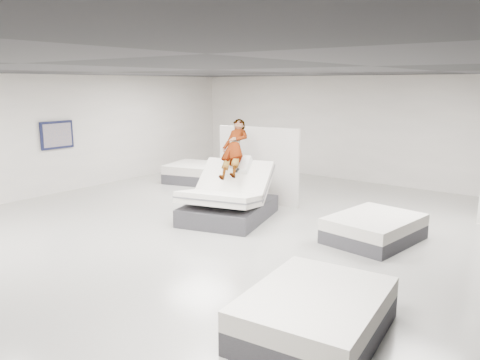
% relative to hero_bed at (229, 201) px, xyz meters
% --- Properties ---
extents(room, '(14.00, 14.04, 3.20)m').
position_rel_hero_bed_xyz_m(room, '(0.67, -1.32, 1.19)').
color(room, '#ABAAA2').
rests_on(room, ground).
extents(hero_bed, '(2.14, 2.51, 1.36)m').
position_rel_hero_bed_xyz_m(hero_bed, '(0.00, 0.00, 0.00)').
color(hero_bed, '#3E3D43').
rests_on(hero_bed, floor).
extents(person, '(0.94, 1.55, 1.32)m').
position_rel_hero_bed_xyz_m(person, '(-0.09, 0.32, 0.88)').
color(person, slate).
rests_on(person, hero_bed).
extents(remote, '(0.09, 0.15, 0.08)m').
position_rel_hero_bed_xyz_m(remote, '(0.22, 0.04, 0.71)').
color(remote, black).
rests_on(remote, person).
extents(divider_panel, '(2.08, 0.52, 1.92)m').
position_rel_hero_bed_xyz_m(divider_panel, '(-0.29, 1.55, 0.55)').
color(divider_panel, silver).
rests_on(divider_panel, floor).
extents(flat_bed_right_far, '(1.57, 1.95, 0.49)m').
position_rel_hero_bed_xyz_m(flat_bed_right_far, '(3.14, 0.54, -0.17)').
color(flat_bed_right_far, '#3E3D43').
rests_on(flat_bed_right_far, floor).
extents(flat_bed_right_near, '(1.67, 2.10, 0.54)m').
position_rel_hero_bed_xyz_m(flat_bed_right_near, '(3.89, -3.19, -0.14)').
color(flat_bed_right_near, '#3E3D43').
rests_on(flat_bed_right_near, floor).
extents(flat_bed_left_far, '(2.34, 2.00, 0.55)m').
position_rel_hero_bed_xyz_m(flat_bed_left_far, '(-3.14, 2.62, -0.14)').
color(flat_bed_left_far, '#3E3D43').
rests_on(flat_bed_left_far, floor).
extents(wall_poster, '(0.06, 0.95, 0.75)m').
position_rel_hero_bed_xyz_m(wall_poster, '(-5.27, -0.82, 1.19)').
color(wall_poster, black).
rests_on(wall_poster, wall_left).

